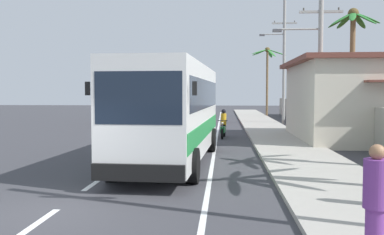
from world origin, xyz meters
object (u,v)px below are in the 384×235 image
object	(u,v)px
pedestrian_near_kerb	(376,204)
motorcycle_beside_bus	(223,126)
utility_pole_mid	(318,59)
utility_pole_far	(283,59)
palm_second	(267,64)
coach_bus_far_lane	(165,101)
palm_fourth	(353,45)
coach_bus_foreground	(173,109)

from	to	relation	value
pedestrian_near_kerb	motorcycle_beside_bus	bearing A→B (deg)	-142.78
pedestrian_near_kerb	utility_pole_mid	world-z (taller)	utility_pole_mid
pedestrian_near_kerb	utility_pole_far	bearing A→B (deg)	-154.51
palm_second	utility_pole_mid	bearing A→B (deg)	-90.04
coach_bus_far_lane	palm_fourth	xyz separation A→B (m)	(12.08, -15.35, 3.26)
coach_bus_far_lane	palm_fourth	distance (m)	19.80
coach_bus_far_lane	motorcycle_beside_bus	world-z (taller)	coach_bus_far_lane
motorcycle_beside_bus	palm_second	distance (m)	23.75
coach_bus_far_lane	motorcycle_beside_bus	size ratio (longest dim) A/B	5.72
palm_fourth	palm_second	bearing A→B (deg)	94.81
utility_pole_mid	palm_fourth	bearing A→B (deg)	34.97
motorcycle_beside_bus	pedestrian_near_kerb	world-z (taller)	pedestrian_near_kerb
coach_bus_foreground	utility_pole_far	bearing A→B (deg)	71.61
utility_pole_far	palm_second	bearing A→B (deg)	91.13
palm_second	palm_fourth	world-z (taller)	palm_second
palm_fourth	coach_bus_foreground	bearing A→B (deg)	-139.56
coach_bus_foreground	palm_fourth	xyz separation A→B (m)	(8.66, 7.38, 3.11)
motorcycle_beside_bus	utility_pole_mid	bearing A→B (deg)	-32.96
palm_second	palm_fourth	size ratio (longest dim) A/B	1.07
utility_pole_far	coach_bus_foreground	bearing A→B (deg)	-108.39
coach_bus_foreground	palm_fourth	size ratio (longest dim) A/B	1.53
coach_bus_far_lane	utility_pole_far	bearing A→B (deg)	-12.02
utility_pole_mid	coach_bus_far_lane	bearing A→B (deg)	120.81
utility_pole_far	palm_second	xyz separation A→B (m)	(-0.22, 11.17, 0.24)
coach_bus_foreground	coach_bus_far_lane	world-z (taller)	coach_bus_foreground
pedestrian_near_kerb	utility_pole_mid	bearing A→B (deg)	-158.41
pedestrian_near_kerb	palm_second	xyz separation A→B (m)	(2.57, 41.68, 4.65)
coach_bus_foreground	utility_pole_mid	distance (m)	9.16
motorcycle_beside_bus	palm_second	world-z (taller)	palm_second
motorcycle_beside_bus	pedestrian_near_kerb	size ratio (longest dim) A/B	1.11
utility_pole_mid	utility_pole_far	xyz separation A→B (m)	(0.24, 14.61, 1.17)
palm_second	utility_pole_far	bearing A→B (deg)	-88.87
coach_bus_foreground	palm_second	size ratio (longest dim) A/B	1.42
coach_bus_foreground	motorcycle_beside_bus	xyz separation A→B (m)	(1.88, 8.99, -1.35)
coach_bus_foreground	motorcycle_beside_bus	distance (m)	9.29
coach_bus_foreground	pedestrian_near_kerb	bearing A→B (deg)	-67.95
coach_bus_far_lane	utility_pole_mid	distance (m)	19.70
motorcycle_beside_bus	utility_pole_mid	distance (m)	6.69
coach_bus_foreground	palm_fourth	bearing A→B (deg)	40.44
coach_bus_foreground	motorcycle_beside_bus	bearing A→B (deg)	78.21
motorcycle_beside_bus	utility_pole_far	size ratio (longest dim) A/B	0.19
utility_pole_mid	pedestrian_near_kerb	bearing A→B (deg)	-99.14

